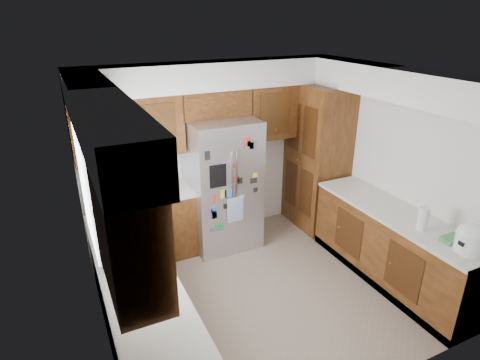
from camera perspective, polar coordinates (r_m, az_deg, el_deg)
name	(u,v)px	position (r m, az deg, el deg)	size (l,w,h in m)	color
floor	(264,289)	(4.98, 3.38, -15.23)	(3.60, 3.60, 0.00)	gray
room_shell	(243,136)	(4.38, 0.41, 6.31)	(3.64, 3.24, 2.52)	silver
left_counter_run	(147,290)	(4.37, -13.08, -14.97)	(1.36, 3.20, 0.92)	#3C1F0B
right_counter_run	(392,249)	(5.24, 20.84, -9.18)	(0.63, 2.25, 0.92)	#3C1F0B
pantry	(317,158)	(6.06, 10.88, 3.14)	(0.60, 0.90, 2.15)	#3C1F0B
fridge	(223,184)	(5.46, -2.48, -0.63)	(0.90, 0.79, 1.80)	#ABACB1
bridge_cabinet	(215,103)	(5.34, -3.65, 10.92)	(0.96, 0.34, 0.35)	#3C1F0B
fridge_top_items	(208,79)	(5.27, -4.51, 14.07)	(0.72, 0.30, 0.29)	#163D9C
sink_assembly	(126,243)	(4.10, -15.88, -8.59)	(0.52, 0.72, 0.37)	silver
left_counter_clutter	(115,205)	(4.75, -17.32, -3.42)	(0.35, 0.82, 0.38)	black
rice_cooker	(473,238)	(4.47, 30.18, -7.20)	(0.32, 0.31, 0.27)	white
paper_towel	(423,219)	(4.67, 24.60, -5.04)	(0.11, 0.11, 0.26)	white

